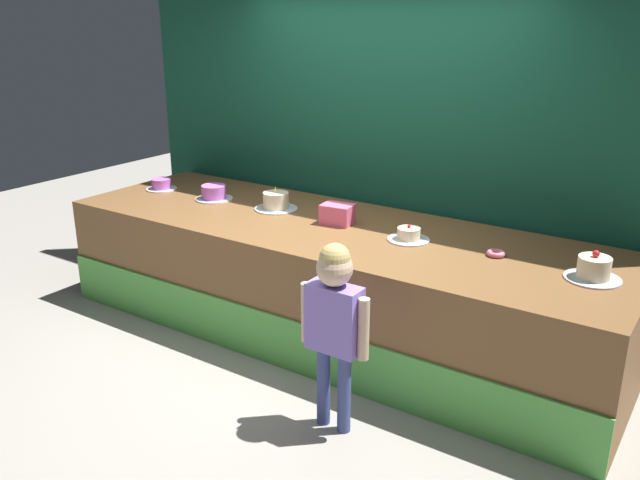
{
  "coord_description": "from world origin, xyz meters",
  "views": [
    {
      "loc": [
        2.49,
        -3.21,
        2.34
      ],
      "look_at": [
        0.06,
        0.4,
        0.83
      ],
      "focal_mm": 37.13,
      "sensor_mm": 36.0,
      "label": 1
    }
  ],
  "objects_px": {
    "donut": "(496,253)",
    "cake_far_right": "(594,269)",
    "child_figure": "(334,312)",
    "pink_box": "(338,214)",
    "cake_far_left": "(161,185)",
    "cake_left": "(214,193)",
    "cake_right": "(409,235)",
    "cake_center": "(276,202)"
  },
  "relations": [
    {
      "from": "cake_center",
      "to": "cake_far_right",
      "type": "xyz_separation_m",
      "value": [
        2.42,
        -0.11,
        0.0
      ]
    },
    {
      "from": "cake_far_right",
      "to": "child_figure",
      "type": "bearing_deg",
      "value": -137.41
    },
    {
      "from": "cake_left",
      "to": "cake_center",
      "type": "distance_m",
      "value": 0.61
    },
    {
      "from": "pink_box",
      "to": "cake_far_left",
      "type": "relative_size",
      "value": 0.86
    },
    {
      "from": "pink_box",
      "to": "cake_right",
      "type": "height_order",
      "value": "pink_box"
    },
    {
      "from": "cake_far_left",
      "to": "pink_box",
      "type": "bearing_deg",
      "value": 1.01
    },
    {
      "from": "donut",
      "to": "cake_far_right",
      "type": "bearing_deg",
      "value": -5.6
    },
    {
      "from": "donut",
      "to": "cake_right",
      "type": "distance_m",
      "value": 0.61
    },
    {
      "from": "cake_right",
      "to": "pink_box",
      "type": "bearing_deg",
      "value": 175.78
    },
    {
      "from": "donut",
      "to": "cake_left",
      "type": "bearing_deg",
      "value": -179.9
    },
    {
      "from": "donut",
      "to": "cake_left",
      "type": "height_order",
      "value": "cake_left"
    },
    {
      "from": "pink_box",
      "to": "cake_far_left",
      "type": "height_order",
      "value": "pink_box"
    },
    {
      "from": "donut",
      "to": "cake_far_right",
      "type": "height_order",
      "value": "cake_far_right"
    },
    {
      "from": "cake_far_right",
      "to": "donut",
      "type": "bearing_deg",
      "value": 174.4
    },
    {
      "from": "donut",
      "to": "cake_far_right",
      "type": "xyz_separation_m",
      "value": [
        0.61,
        -0.06,
        0.04
      ]
    },
    {
      "from": "child_figure",
      "to": "cake_far_right",
      "type": "relative_size",
      "value": 3.53
    },
    {
      "from": "cake_right",
      "to": "child_figure",
      "type": "bearing_deg",
      "value": -85.67
    },
    {
      "from": "cake_far_left",
      "to": "cake_left",
      "type": "relative_size",
      "value": 0.86
    },
    {
      "from": "cake_far_left",
      "to": "cake_center",
      "type": "distance_m",
      "value": 1.21
    },
    {
      "from": "cake_far_left",
      "to": "cake_left",
      "type": "height_order",
      "value": "cake_left"
    },
    {
      "from": "cake_far_left",
      "to": "cake_far_right",
      "type": "height_order",
      "value": "cake_far_right"
    },
    {
      "from": "child_figure",
      "to": "cake_far_right",
      "type": "distance_m",
      "value": 1.54
    },
    {
      "from": "donut",
      "to": "cake_far_left",
      "type": "xyz_separation_m",
      "value": [
        -3.03,
        -0.02,
        0.02
      ]
    },
    {
      "from": "child_figure",
      "to": "donut",
      "type": "bearing_deg",
      "value": 64.46
    },
    {
      "from": "pink_box",
      "to": "cake_center",
      "type": "xyz_separation_m",
      "value": [
        -0.61,
        0.04,
        -0.01
      ]
    },
    {
      "from": "cake_left",
      "to": "cake_right",
      "type": "distance_m",
      "value": 1.82
    },
    {
      "from": "cake_far_left",
      "to": "cake_far_right",
      "type": "bearing_deg",
      "value": -0.59
    },
    {
      "from": "pink_box",
      "to": "donut",
      "type": "xyz_separation_m",
      "value": [
        1.21,
        -0.01,
        -0.06
      ]
    },
    {
      "from": "donut",
      "to": "cake_left",
      "type": "xyz_separation_m",
      "value": [
        -2.42,
        -0.0,
        0.04
      ]
    },
    {
      "from": "cake_center",
      "to": "pink_box",
      "type": "bearing_deg",
      "value": -4.08
    },
    {
      "from": "child_figure",
      "to": "cake_center",
      "type": "distance_m",
      "value": 1.74
    },
    {
      "from": "donut",
      "to": "cake_right",
      "type": "height_order",
      "value": "cake_right"
    },
    {
      "from": "pink_box",
      "to": "donut",
      "type": "distance_m",
      "value": 1.21
    },
    {
      "from": "cake_far_left",
      "to": "cake_far_right",
      "type": "distance_m",
      "value": 3.63
    },
    {
      "from": "cake_far_right",
      "to": "pink_box",
      "type": "bearing_deg",
      "value": 177.81
    },
    {
      "from": "child_figure",
      "to": "cake_far_left",
      "type": "xyz_separation_m",
      "value": [
        -2.5,
        1.08,
        0.15
      ]
    },
    {
      "from": "cake_far_left",
      "to": "cake_far_right",
      "type": "xyz_separation_m",
      "value": [
        3.63,
        -0.04,
        0.02
      ]
    },
    {
      "from": "donut",
      "to": "cake_far_left",
      "type": "distance_m",
      "value": 3.03
    },
    {
      "from": "donut",
      "to": "cake_right",
      "type": "xyz_separation_m",
      "value": [
        -0.61,
        -0.03,
        0.02
      ]
    },
    {
      "from": "pink_box",
      "to": "donut",
      "type": "height_order",
      "value": "pink_box"
    },
    {
      "from": "child_figure",
      "to": "cake_far_left",
      "type": "distance_m",
      "value": 2.73
    },
    {
      "from": "child_figure",
      "to": "cake_center",
      "type": "bearing_deg",
      "value": 138.28
    }
  ]
}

